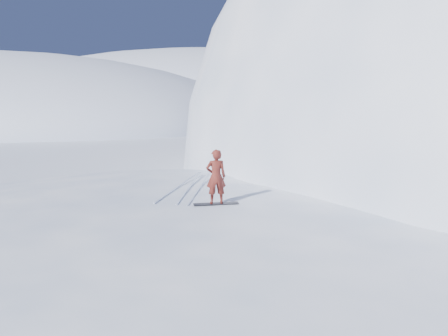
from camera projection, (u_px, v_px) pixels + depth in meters
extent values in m
plane|color=white|center=(173.00, 294.00, 13.64)|extent=(400.00, 400.00, 0.00)
ellipsoid|color=white|center=(230.00, 262.00, 16.21)|extent=(36.00, 28.00, 4.80)
ellipsoid|color=white|center=(422.00, 184.00, 29.86)|extent=(28.00, 24.00, 18.00)
ellipsoid|color=white|center=(191.00, 112.00, 128.59)|extent=(140.00, 90.00, 36.00)
ellipsoid|color=white|center=(21.00, 307.00, 12.84)|extent=(6.00, 5.40, 0.80)
ellipsoid|color=white|center=(183.00, 230.00, 19.86)|extent=(7.00, 6.30, 1.00)
ellipsoid|color=white|center=(399.00, 269.00, 15.53)|extent=(4.00, 3.60, 0.60)
cube|color=black|center=(216.00, 204.00, 15.13)|extent=(1.55, 0.94, 0.03)
imported|color=maroon|center=(216.00, 177.00, 14.96)|extent=(0.82, 0.70, 1.89)
cube|color=silver|center=(180.00, 185.00, 18.10)|extent=(0.50, 5.99, 0.04)
cube|color=silver|center=(190.00, 186.00, 17.98)|extent=(1.21, 5.90, 0.04)
cube|color=silver|center=(200.00, 186.00, 17.86)|extent=(1.15, 5.91, 0.04)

